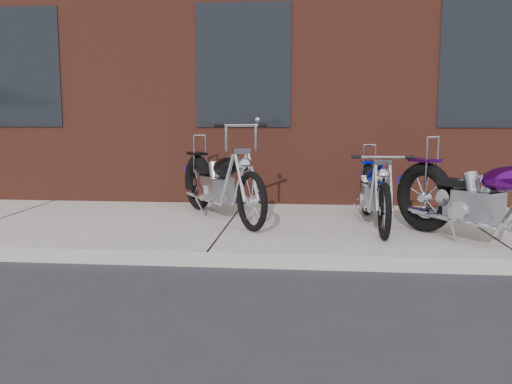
# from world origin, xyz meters

# --- Properties ---
(ground) EXTENTS (120.00, 120.00, 0.00)m
(ground) POSITION_xyz_m (0.00, 0.00, 0.00)
(ground) COLOR #27282C
(ground) RESTS_ON ground
(sidewalk) EXTENTS (22.00, 3.00, 0.15)m
(sidewalk) POSITION_xyz_m (0.00, 1.50, 0.07)
(sidewalk) COLOR #A39A8F
(sidewalk) RESTS_ON ground
(building_brick) EXTENTS (22.00, 10.00, 8.00)m
(building_brick) POSITION_xyz_m (0.00, 8.00, 4.00)
(building_brick) COLOR #5A271C
(building_brick) RESTS_ON ground
(chopper_purple) EXTENTS (1.56, 2.10, 1.40)m
(chopper_purple) POSITION_xyz_m (2.77, 0.54, 0.60)
(chopper_purple) COLOR black
(chopper_purple) RESTS_ON sidewalk
(chopper_blue) EXTENTS (0.53, 2.17, 0.94)m
(chopper_blue) POSITION_xyz_m (1.78, 1.53, 0.54)
(chopper_blue) COLOR black
(chopper_blue) RESTS_ON sidewalk
(chopper_third) EXTENTS (1.41, 2.09, 1.23)m
(chopper_third) POSITION_xyz_m (-0.16, 1.78, 0.59)
(chopper_third) COLOR black
(chopper_third) RESTS_ON sidewalk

